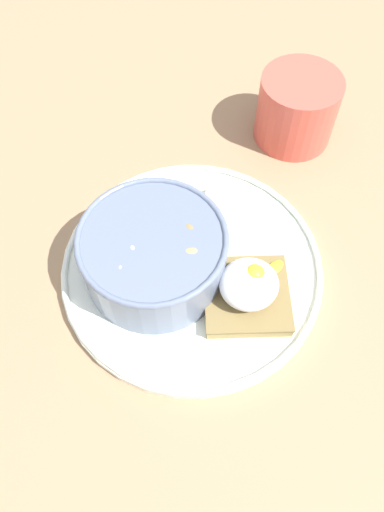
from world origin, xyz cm
name	(u,v)px	position (x,y,z in cm)	size (l,w,h in cm)	color
ground_plane	(192,275)	(0.00, 0.00, 1.00)	(120.00, 120.00, 2.00)	#9C7958
plate	(192,267)	(0.00, 0.00, 2.80)	(26.78, 26.78, 1.60)	white
oatmeal_bowl	(154,254)	(3.70, -0.50, 6.26)	(14.33, 14.33, 6.28)	slate
toast_slice	(247,296)	(-4.09, 5.10, 3.85)	(9.96, 9.96, 1.53)	olive
poached_egg	(250,283)	(-4.17, 5.06, 6.33)	(7.51, 5.55, 3.77)	white
banana_slice_front	(219,199)	(-4.99, -7.04, 3.72)	(3.89, 3.81, 1.59)	beige
banana_slice_left	(223,221)	(-4.51, -4.03, 3.72)	(4.10, 4.19, 1.71)	beige
banana_slice_back	(188,204)	(-1.59, -7.40, 3.54)	(4.39, 4.35, 1.26)	beige
coffee_mug	(297,108)	(-17.09, -15.48, 6.19)	(9.36, 9.36, 8.16)	#DF5445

